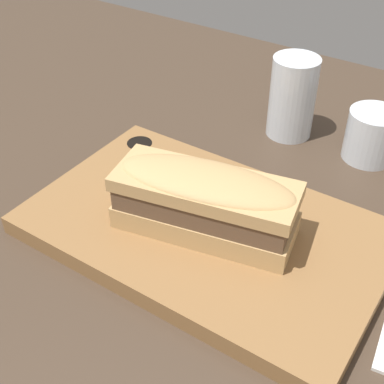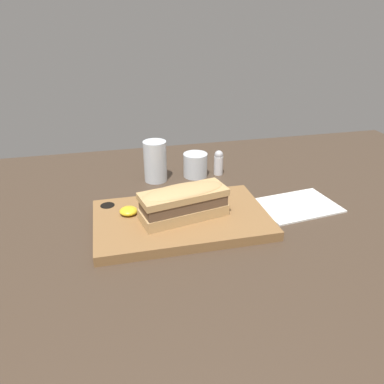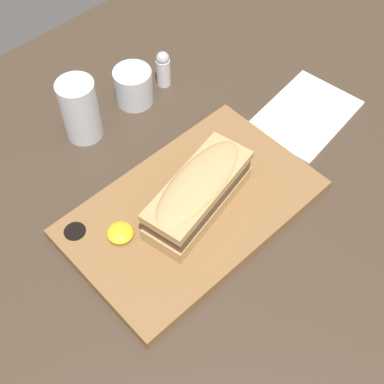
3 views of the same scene
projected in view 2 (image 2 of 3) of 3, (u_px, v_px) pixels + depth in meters
The scene contains 8 objects.
dining_table at pixel (193, 230), 82.79cm from camera, with size 174.03×108.12×2.00cm.
serving_board at pixel (181, 219), 82.72cm from camera, with size 37.89×23.40×2.20cm.
sandwich at pixel (184, 201), 79.80cm from camera, with size 19.76×10.70×7.32cm.
mustard_dollop at pixel (129, 211), 82.39cm from camera, with size 3.96×3.96×1.59cm.
water_glass at pixel (155, 164), 102.29cm from camera, with size 6.30×6.30×11.22cm.
wine_glass at pixel (195, 166), 105.74cm from camera, with size 6.77×6.77×6.67cm.
napkin at pixel (297, 206), 90.41cm from camera, with size 19.95×15.39×0.40cm.
salt_shaker at pixel (219, 162), 106.57cm from camera, with size 2.58×2.58×7.16cm.
Camera 2 is at (-16.42, -68.72, 44.95)cm, focal length 35.00 mm.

